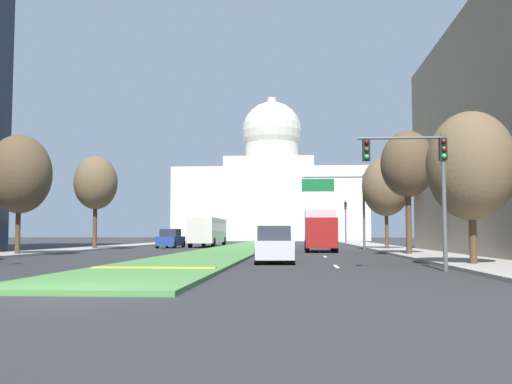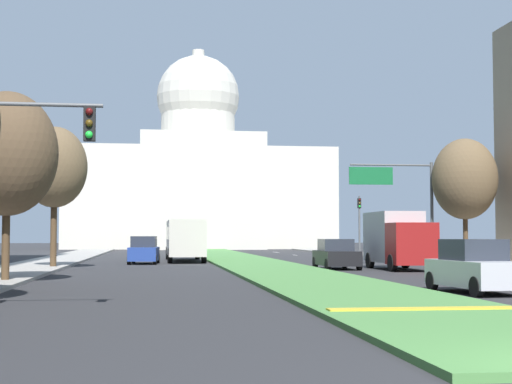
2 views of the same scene
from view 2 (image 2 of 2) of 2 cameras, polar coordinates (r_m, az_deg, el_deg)
ground_plane at (r=63.34m, az=-1.63°, el=-4.87°), size 260.00×260.00×0.00m
grass_median at (r=58.04m, az=-1.10°, el=-4.96°), size 5.13×95.94×0.14m
median_curb_nose at (r=19.22m, az=12.04°, el=-8.28°), size 4.61×0.50×0.04m
lane_dashes_right at (r=58.60m, az=5.74°, el=-4.99°), size 0.16×67.18×0.01m
sidewalk_left at (r=52.83m, az=-15.00°, el=-5.02°), size 4.00×95.94×0.15m
sidewalk_right at (r=55.93m, az=13.24°, el=-4.94°), size 4.00×95.94×0.15m
capitol_building at (r=115.85m, az=-4.22°, el=0.61°), size 37.51×26.23×29.57m
traffic_light_near_left at (r=19.70m, az=-17.94°, el=2.52°), size 3.34×0.35×5.20m
traffic_light_far_right at (r=66.75m, az=7.51°, el=-1.91°), size 0.28×0.35×5.20m
overhead_guide_sign at (r=50.04m, az=10.47°, el=0.04°), size 5.45×0.20×6.50m
street_tree_left_mid at (r=32.69m, az=-17.61°, el=2.66°), size 3.97×3.97×7.62m
street_tree_left_far at (r=45.82m, az=-14.42°, el=1.73°), size 3.68×3.68×8.05m
street_tree_right_far at (r=50.42m, az=14.91°, el=0.91°), size 4.03×4.03×7.91m
sedan_lead_stopped at (r=26.90m, az=15.61°, el=-5.33°), size 2.09×4.30×1.77m
sedan_midblock at (r=44.34m, az=5.84°, el=-4.57°), size 1.97×4.26×1.69m
sedan_distant at (r=52.57m, az=-8.13°, el=-4.26°), size 2.12×4.24×1.83m
box_truck_delivery at (r=44.14m, az=10.26°, el=-3.39°), size 2.40×6.40×3.20m
city_bus at (r=57.52m, az=-5.19°, el=-3.27°), size 2.62×11.00×2.95m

